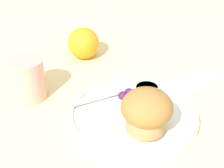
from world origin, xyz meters
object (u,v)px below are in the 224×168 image
object	(u,v)px
muffin	(147,111)
juice_glass	(28,79)
orange_fruit	(83,43)
butter_knife	(113,93)

from	to	relation	value
muffin	juice_glass	xyz separation A→B (m)	(-0.08, 0.24, -0.01)
muffin	juice_glass	distance (m)	0.25
orange_fruit	juice_glass	size ratio (longest dim) A/B	0.86
muffin	orange_fruit	size ratio (longest dim) A/B	1.18
butter_knife	orange_fruit	bearing A→B (deg)	85.28
orange_fruit	butter_knife	bearing A→B (deg)	-111.58
orange_fruit	muffin	bearing A→B (deg)	-108.80
muffin	butter_knife	world-z (taller)	muffin
butter_knife	muffin	bearing A→B (deg)	-87.39
muffin	orange_fruit	world-z (taller)	muffin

